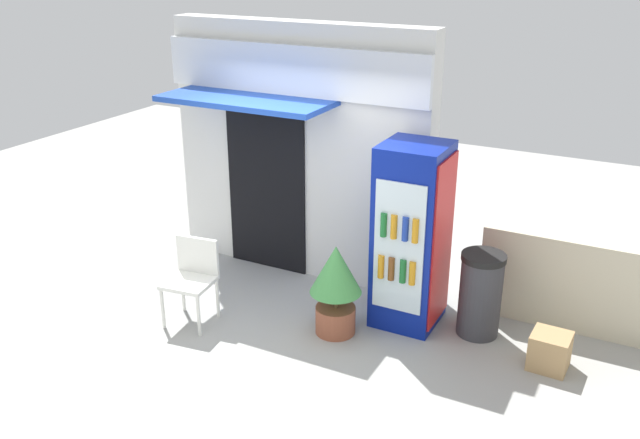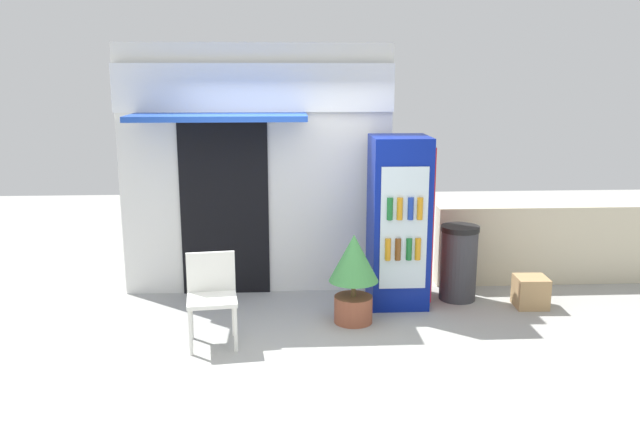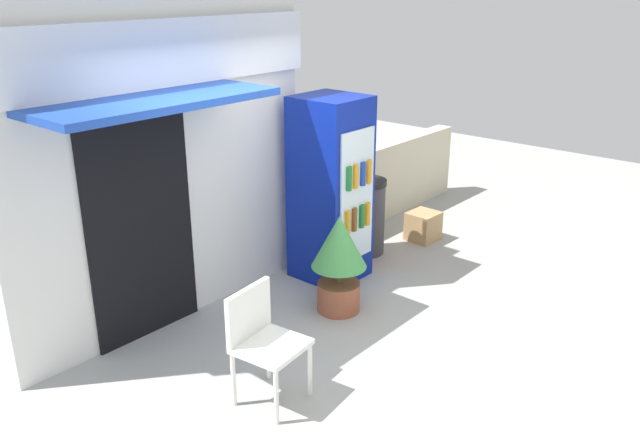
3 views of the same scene
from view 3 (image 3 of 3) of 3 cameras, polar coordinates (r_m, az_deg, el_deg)
ground at (r=5.64m, az=1.67°, el=-11.62°), size 16.00×16.00×0.00m
storefront_building at (r=5.85m, az=-13.74°, el=5.22°), size 3.16×1.06×2.92m
drink_cooler at (r=6.66m, az=1.00°, el=2.66°), size 0.65×0.72×1.91m
plastic_chair at (r=4.87m, az=-5.10°, el=-10.13°), size 0.52×0.50×0.88m
potted_plant_near_shop at (r=6.05m, az=1.68°, el=-3.23°), size 0.52×0.52×0.96m
trash_bin at (r=7.41m, az=4.08°, el=0.28°), size 0.44×0.44×0.88m
stone_boundary_wall at (r=8.65m, az=6.11°, el=3.55°), size 2.74×0.22×0.98m
cardboard_box at (r=7.94m, az=9.03°, el=-0.58°), size 0.36×0.34×0.35m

